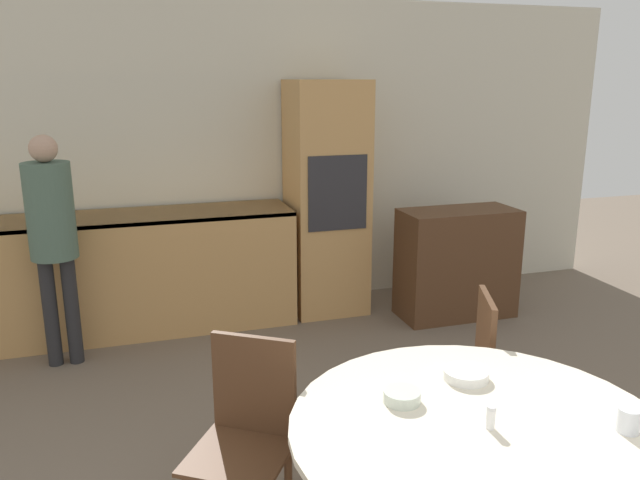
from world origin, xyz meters
name	(u,v)px	position (x,y,z in m)	size (l,w,h in m)	color
wall_back	(240,158)	(0.00, 4.76, 1.30)	(7.02, 0.05, 2.60)	beige
kitchen_counter	(101,274)	(-1.17, 4.42, 0.48)	(2.98, 0.60, 0.94)	tan
oven_unit	(326,199)	(0.66, 4.43, 0.97)	(0.61, 0.59, 1.94)	tan
sideboard	(457,263)	(1.65, 3.94, 0.45)	(0.96, 0.45, 0.91)	#51331E
dining_table	(476,474)	(0.23, 1.28, 0.53)	(1.39, 1.39, 0.74)	#51331E
chair_far_left	(247,429)	(-0.52, 1.88, 0.50)	(0.55, 0.55, 0.89)	#51331E
chair_far_right	(464,367)	(0.68, 2.13, 0.50)	(0.52, 0.52, 0.89)	#51331E
person_standing	(52,226)	(-1.43, 3.92, 1.00)	(0.31, 0.31, 1.60)	#262628
cup	(629,420)	(0.71, 1.08, 0.78)	(0.08, 0.08, 0.09)	silver
bowl_near	(466,374)	(0.36, 1.61, 0.76)	(0.19, 0.19, 0.04)	white
bowl_centre	(402,397)	(0.03, 1.51, 0.76)	(0.15, 0.15, 0.05)	silver
salt_shaker	(491,417)	(0.25, 1.25, 0.78)	(0.03, 0.03, 0.09)	white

